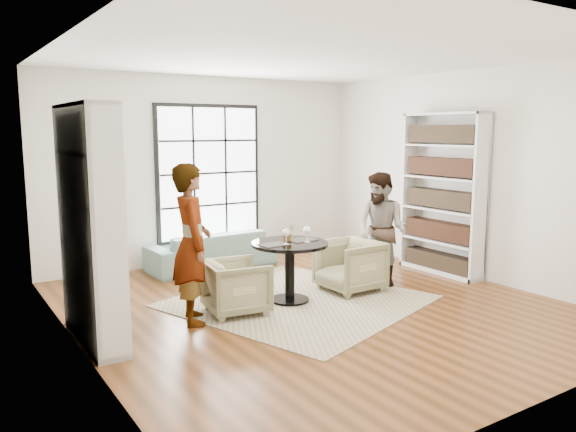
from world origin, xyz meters
TOP-DOWN VIEW (x-y plane):
  - ground at (0.00, 0.00)m, footprint 6.00×6.00m
  - room_shell at (0.00, 0.54)m, footprint 6.00×6.01m
  - rug at (-0.07, 0.25)m, footprint 3.39×3.39m
  - pedestal_table at (-0.17, 0.31)m, footprint 0.96×0.96m
  - sofa at (-0.22, 2.45)m, footprint 2.01×0.84m
  - armchair_left at (-0.93, 0.28)m, footprint 0.79×0.78m
  - armchair_right at (0.77, 0.28)m, footprint 0.77×0.75m
  - person_left at (-1.48, 0.28)m, footprint 0.59×0.74m
  - person_right at (1.32, 0.28)m, footprint 0.79×0.90m
  - placemat_left at (-0.41, 0.28)m, footprint 0.36×0.28m
  - placemat_right at (0.04, 0.34)m, footprint 0.36×0.28m
  - cutlery_left at (-0.41, 0.28)m, footprint 0.15×0.23m
  - cutlery_right at (0.04, 0.34)m, footprint 0.15×0.23m
  - wine_glass_left at (-0.28, 0.21)m, footprint 0.09×0.09m
  - wine_glass_right at (0.02, 0.19)m, footprint 0.09×0.09m
  - flower_centerpiece at (-0.15, 0.39)m, footprint 0.23×0.21m

SIDE VIEW (x-z plane):
  - ground at x=0.00m, z-range 0.00..0.00m
  - rug at x=-0.07m, z-range 0.00..0.01m
  - sofa at x=-0.22m, z-range 0.00..0.58m
  - armchair_left at x=-0.93m, z-range 0.00..0.64m
  - armchair_right at x=0.77m, z-range 0.00..0.69m
  - pedestal_table at x=-0.17m, z-range 0.17..0.93m
  - placemat_left at x=-0.41m, z-range 0.76..0.77m
  - placemat_right at x=0.04m, z-range 0.76..0.77m
  - cutlery_left at x=-0.41m, z-range 0.77..0.78m
  - cutlery_right at x=0.04m, z-range 0.77..0.78m
  - person_right at x=1.32m, z-range 0.00..1.57m
  - flower_centerpiece at x=-0.15m, z-range 0.76..0.97m
  - person_left at x=-1.48m, z-range 0.00..1.79m
  - wine_glass_left at x=-0.28m, z-range 0.81..1.01m
  - wine_glass_right at x=0.02m, z-range 0.81..1.01m
  - room_shell at x=0.00m, z-range -1.74..4.26m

